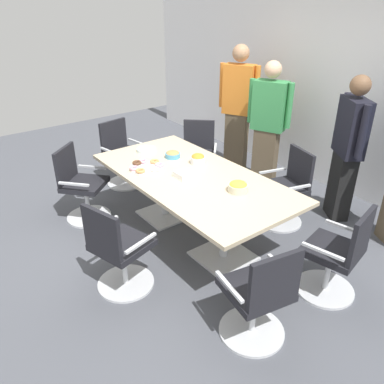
% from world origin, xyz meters
% --- Properties ---
extents(ground_plane, '(10.00, 10.00, 0.01)m').
position_xyz_m(ground_plane, '(0.00, 0.00, -0.01)').
color(ground_plane, '#4C4F56').
extents(back_wall, '(8.00, 0.10, 2.80)m').
position_xyz_m(back_wall, '(0.00, 2.40, 1.40)').
color(back_wall, white).
rests_on(back_wall, ground).
extents(conference_table, '(2.40, 1.20, 0.75)m').
position_xyz_m(conference_table, '(0.00, 0.00, 0.63)').
color(conference_table, '#CCB793').
rests_on(conference_table, ground).
extents(office_chair_0, '(0.63, 0.63, 0.91)m').
position_xyz_m(office_chair_0, '(-1.70, 0.03, 0.41)').
color(office_chair_0, silver).
rests_on(office_chair_0, ground).
extents(office_chair_1, '(0.76, 0.76, 0.91)m').
position_xyz_m(office_chair_1, '(-1.12, -0.83, 0.41)').
color(office_chair_1, silver).
rests_on(office_chair_1, ground).
extents(office_chair_2, '(0.67, 0.67, 0.91)m').
position_xyz_m(office_chair_2, '(0.32, -1.08, 0.41)').
color(office_chair_2, silver).
rests_on(office_chair_2, ground).
extents(office_chair_3, '(0.63, 0.63, 0.91)m').
position_xyz_m(office_chair_3, '(1.51, -0.50, 0.41)').
color(office_chair_3, silver).
rests_on(office_chair_3, ground).
extents(office_chair_4, '(0.64, 0.64, 0.91)m').
position_xyz_m(office_chair_4, '(1.57, 0.43, 0.41)').
color(office_chair_4, silver).
rests_on(office_chair_4, ground).
extents(office_chair_5, '(0.67, 0.67, 0.91)m').
position_xyz_m(office_chair_5, '(0.45, 1.07, 0.41)').
color(office_chair_5, silver).
rests_on(office_chair_5, ground).
extents(office_chair_6, '(0.76, 0.76, 0.91)m').
position_xyz_m(office_chair_6, '(-1.02, 0.88, 0.41)').
color(office_chair_6, silver).
rests_on(office_chair_6, ground).
extents(person_standing_0, '(0.58, 0.39, 1.87)m').
position_xyz_m(person_standing_0, '(-1.10, 1.70, 0.99)').
color(person_standing_0, brown).
rests_on(person_standing_0, ground).
extents(person_standing_1, '(0.59, 0.37, 1.74)m').
position_xyz_m(person_standing_1, '(-0.43, 1.63, 0.91)').
color(person_standing_1, brown).
rests_on(person_standing_1, ground).
extents(person_standing_2, '(0.54, 0.43, 1.73)m').
position_xyz_m(person_standing_2, '(0.76, 1.69, 0.90)').
color(person_standing_2, black).
rests_on(person_standing_2, ground).
extents(snack_bowl_cookies, '(0.18, 0.18, 0.08)m').
position_xyz_m(snack_bowl_cookies, '(-0.54, 0.13, 0.79)').
color(snack_bowl_cookies, '#4C9EC6').
rests_on(snack_bowl_cookies, conference_table).
extents(snack_bowl_chips_yellow, '(0.20, 0.20, 0.11)m').
position_xyz_m(snack_bowl_chips_yellow, '(0.57, 0.14, 0.80)').
color(snack_bowl_chips_yellow, beige).
rests_on(snack_bowl_chips_yellow, conference_table).
extents(snack_bowl_chips_orange, '(0.17, 0.17, 0.12)m').
position_xyz_m(snack_bowl_chips_orange, '(-0.22, 0.25, 0.81)').
color(snack_bowl_chips_orange, white).
rests_on(snack_bowl_chips_orange, conference_table).
extents(donut_platter, '(0.39, 0.39, 0.04)m').
position_xyz_m(donut_platter, '(-0.47, -0.28, 0.77)').
color(donut_platter, white).
rests_on(donut_platter, conference_table).
extents(plate_stack, '(0.24, 0.24, 0.04)m').
position_xyz_m(plate_stack, '(-0.91, -0.01, 0.77)').
color(plate_stack, white).
rests_on(plate_stack, conference_table).
extents(napkin_pile, '(0.17, 0.17, 0.06)m').
position_xyz_m(napkin_pile, '(-0.02, -0.09, 0.78)').
color(napkin_pile, white).
rests_on(napkin_pile, conference_table).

